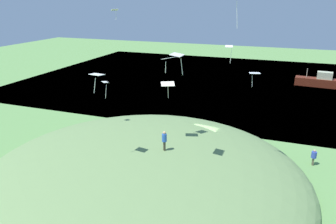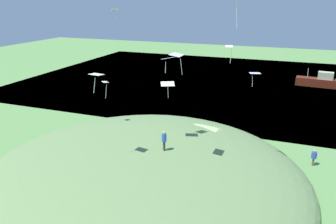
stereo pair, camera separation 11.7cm
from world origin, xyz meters
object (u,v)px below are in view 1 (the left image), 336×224
boat_on_lake (318,81)px  mooring_post (177,122)px  kite_6 (105,83)px  person_with_child (164,138)px  kite_3 (255,74)px  kite_1 (97,75)px  kite_7 (177,55)px  kite_2 (229,48)px  kite_0 (168,84)px  person_watching_kites (314,156)px  kite_8 (168,59)px  kite_4 (115,10)px  kite_5 (238,1)px

boat_on_lake → mooring_post: size_ratio=6.05×
boat_on_lake → kite_6: kite_6 is taller
person_with_child → kite_3: (-11.98, 5.44, 3.21)m
kite_1 → kite_7: 5.78m
boat_on_lake → kite_7: kite_7 is taller
person_with_child → kite_7: kite_7 is taller
mooring_post → kite_3: bearing=87.5°
kite_1 → kite_2: bearing=144.2°
kite_2 → mooring_post: kite_2 is taller
kite_2 → kite_0: bearing=-40.6°
kite_0 → person_watching_kites: bearing=113.6°
boat_on_lake → kite_6: bearing=-117.1°
kite_2 → kite_7: kite_7 is taller
person_with_child → kite_8: size_ratio=1.25×
kite_4 → person_watching_kites: bearing=87.1°
kite_0 → kite_4: (-6.41, -8.18, 5.57)m
kite_2 → kite_8: bearing=-44.8°
person_with_child → kite_2: kite_2 is taller
kite_1 → person_watching_kites: bearing=124.7°
kite_6 → person_with_child: bearing=59.1°
person_with_child → kite_5: kite_5 is taller
kite_3 → boat_on_lake: bearing=162.8°
person_watching_kites → kite_2: bearing=-89.2°
boat_on_lake → mooring_post: 31.82m
boat_on_lake → kite_5: size_ratio=3.41×
kite_5 → kite_3: bearing=176.3°
kite_8 → kite_4: bearing=-126.2°
boat_on_lake → kite_0: kite_0 is taller
kite_1 → kite_3: size_ratio=0.92×
person_with_child → kite_0: size_ratio=1.16×
boat_on_lake → person_with_child: (39.25, -13.88, 3.14)m
person_with_child → person_watching_kites: size_ratio=1.06×
kite_1 → kite_7: (-1.79, 5.32, 1.41)m
kite_2 → mooring_post: 12.98m
kite_8 → mooring_post: kite_8 is taller
person_with_child → kite_3: 13.55m
person_watching_kites → kite_7: 16.97m
kite_3 → mooring_post: size_ratio=1.23×
kite_1 → kite_2: 12.61m
person_watching_kites → kite_6: size_ratio=0.93×
kite_3 → kite_4: bearing=-77.1°
boat_on_lake → mooring_post: boat_on_lake is taller
boat_on_lake → kite_7: size_ratio=4.86×
kite_0 → kite_8: bearing=-165.7°
boat_on_lake → person_with_child: 41.75m
kite_3 → kite_7: kite_7 is taller
kite_0 → kite_6: bearing=-108.5°
kite_1 → person_with_child: bearing=128.9°
kite_2 → kite_4: size_ratio=1.46×
boat_on_lake → kite_5: 40.76m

